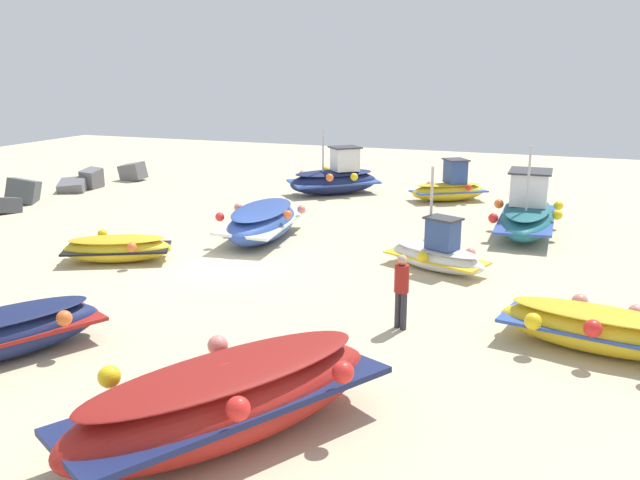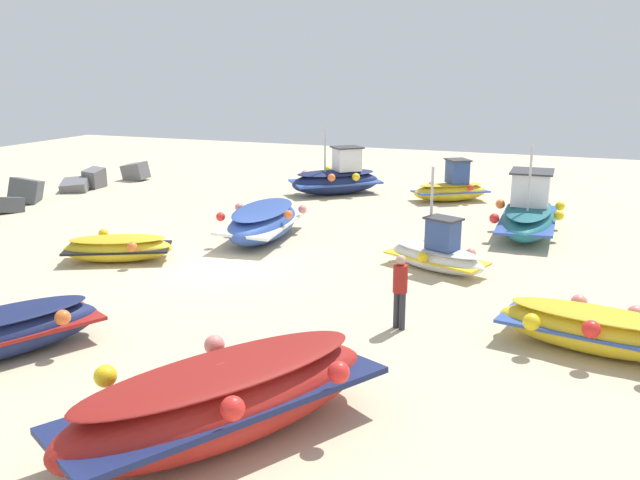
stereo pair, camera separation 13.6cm
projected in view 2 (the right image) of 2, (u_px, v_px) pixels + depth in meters
ground_plane at (222, 266)px, 19.55m from camera, size 57.40×57.40×0.00m
fishing_boat_0 at (528, 214)px, 23.02m from camera, size 5.07×2.31×3.13m
fishing_boat_1 at (437, 254)px, 19.00m from camera, size 2.17×3.24×2.93m
fishing_boat_2 at (224, 398)px, 10.36m from camera, size 5.60×4.32×1.36m
fishing_boat_3 at (118, 248)px, 19.91m from camera, size 2.52×3.34×0.82m
fishing_boat_4 at (598, 329)px, 13.58m from camera, size 2.26×4.18×0.97m
fishing_boat_5 at (263, 221)px, 22.38m from camera, size 4.67×2.36×1.16m
fishing_boat_6 at (337, 179)px, 30.13m from camera, size 3.94×4.12×3.06m
fishing_boat_7 at (3, 332)px, 13.42m from camera, size 4.08×2.97×1.03m
fishing_boat_9 at (451, 188)px, 28.61m from camera, size 2.92×3.40×1.81m
person_walking at (400, 287)px, 14.66m from camera, size 0.32×0.32×1.68m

